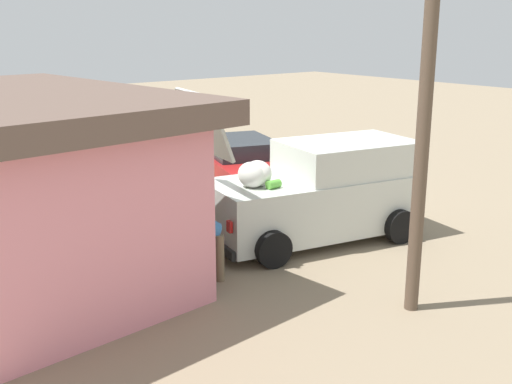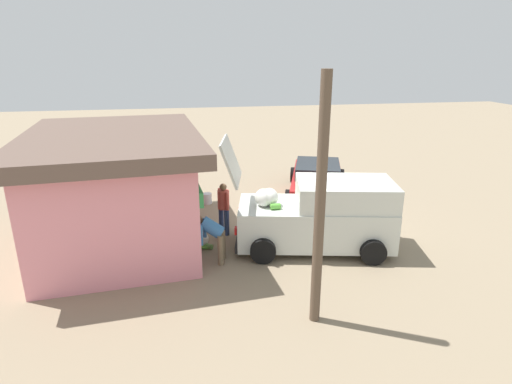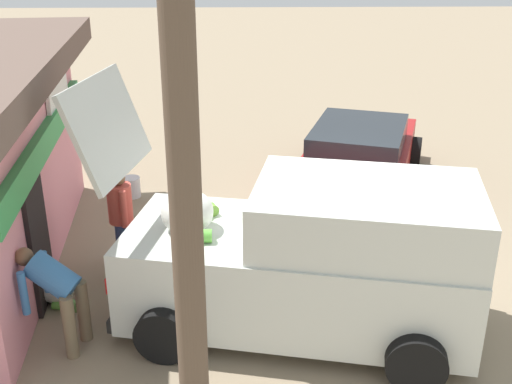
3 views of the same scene
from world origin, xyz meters
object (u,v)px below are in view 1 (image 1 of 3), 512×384
Objects in this scene: storefront_bar at (7,188)px; vendor_standing at (172,201)px; parked_sedan at (240,162)px; unloaded_banana_pile at (155,256)px; delivery_van at (319,191)px; customer_bending at (204,234)px; paint_bucket at (97,208)px.

storefront_bar reaches higher than vendor_standing.
unloaded_banana_pile is at bearing 128.50° from parked_sedan.
vendor_standing is at bearing -91.92° from storefront_bar.
storefront_bar is 1.43× the size of delivery_van.
vendor_standing is 1.67× the size of unloaded_banana_pile.
storefront_bar reaches higher than customer_bending.
unloaded_banana_pile is (-0.83, -2.12, -1.40)m from storefront_bar.
customer_bending is (-4.72, 4.29, 0.20)m from parked_sedan.
unloaded_banana_pile is (1.01, 0.37, -0.59)m from customer_bending.
parked_sedan is (2.87, -6.78, -1.02)m from storefront_bar.
delivery_van is 4.61m from parked_sedan.
parked_sedan is at bearing -52.28° from vendor_standing.
storefront_bar is at bearing 74.39° from delivery_van.
paint_bucket is at bearing 94.11° from parked_sedan.
unloaded_banana_pile is (-3.71, 4.66, -0.39)m from parked_sedan.
vendor_standing is at bearing 127.72° from parked_sedan.
delivery_van is 12.87× the size of paint_bucket.
parked_sedan is (4.39, -1.36, -0.37)m from delivery_van.
unloaded_banana_pile is at bearing -111.42° from storefront_bar.
parked_sedan is 12.85× the size of paint_bucket.
customer_bending reaches higher than parked_sedan.
customer_bending reaches higher than paint_bucket.
paint_bucket is (4.42, -0.12, -0.60)m from customer_bending.
paint_bucket is (-0.30, 4.17, -0.40)m from parked_sedan.
vendor_standing is at bearing 60.29° from delivery_van.
parked_sedan is 3.80× the size of customer_bending.
customer_bending is at bearing 178.44° from paint_bucket.
storefront_bar is 3.93m from paint_bucket.
parked_sedan is 4.87m from vendor_standing.
vendor_standing is at bearing -14.35° from customer_bending.
unloaded_banana_pile is 3.44m from paint_bucket.
delivery_van is at bearing -101.67° from unloaded_banana_pile.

